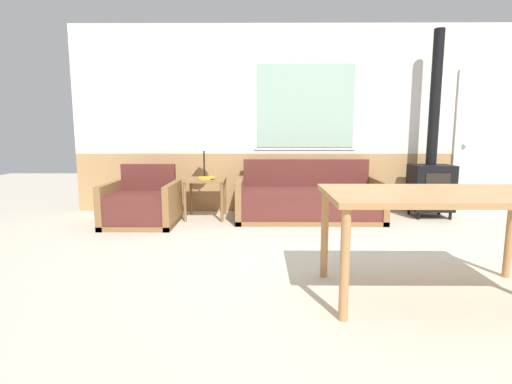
% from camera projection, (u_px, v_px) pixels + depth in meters
% --- Properties ---
extents(ground_plane, '(16.00, 16.00, 0.00)m').
position_uv_depth(ground_plane, '(361.00, 271.00, 3.44)').
color(ground_plane, beige).
extents(wall_back, '(7.20, 0.09, 2.70)m').
position_uv_depth(wall_back, '(318.00, 120.00, 5.83)').
color(wall_back, tan).
rests_on(wall_back, ground_plane).
extents(couch, '(1.94, 0.86, 0.79)m').
position_uv_depth(couch, '(308.00, 201.00, 5.42)').
color(couch, olive).
rests_on(couch, ground_plane).
extents(armchair, '(0.88, 0.84, 0.75)m').
position_uv_depth(armchair, '(142.00, 206.00, 5.13)').
color(armchair, olive).
rests_on(armchair, ground_plane).
extents(side_table, '(0.55, 0.55, 0.55)m').
position_uv_depth(side_table, '(205.00, 185.00, 5.47)').
color(side_table, olive).
rests_on(side_table, ground_plane).
extents(table_lamp, '(0.27, 0.27, 0.57)m').
position_uv_depth(table_lamp, '(204.00, 144.00, 5.48)').
color(table_lamp, black).
rests_on(table_lamp, side_table).
extents(book_stack, '(0.21, 0.15, 0.04)m').
position_uv_depth(book_stack, '(206.00, 178.00, 5.36)').
color(book_stack, gold).
rests_on(book_stack, side_table).
extents(dining_table, '(1.62, 0.89, 0.77)m').
position_uv_depth(dining_table, '(441.00, 203.00, 2.81)').
color(dining_table, '#B27F4C').
rests_on(dining_table, ground_plane).
extents(wood_stove, '(0.54, 0.43, 2.53)m').
position_uv_depth(wood_stove, '(432.00, 171.00, 5.51)').
color(wood_stove, black).
rests_on(wood_stove, ground_plane).
extents(entry_door, '(0.91, 0.09, 2.06)m').
position_uv_depth(entry_door, '(486.00, 142.00, 5.81)').
color(entry_door, silver).
rests_on(entry_door, ground_plane).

